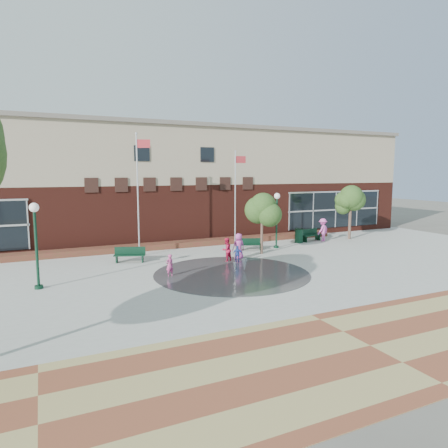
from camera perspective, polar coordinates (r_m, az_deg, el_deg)
name	(u,v)px	position (r m, az deg, el deg)	size (l,w,h in m)	color
ground	(259,288)	(19.18, 5.08, -9.13)	(120.00, 120.00, 0.00)	#666056
plaza_concrete	(224,270)	(22.61, 0.00, -6.54)	(46.00, 18.00, 0.01)	#A8A8A0
paver_band	(370,346)	(13.92, 20.15, -16.05)	(46.00, 6.00, 0.01)	brown
splash_pad	(232,274)	(21.73, 1.11, -7.11)	(8.40, 8.40, 0.01)	#383A3D
library_building	(158,182)	(34.66, -9.42, 5.94)	(44.40, 10.40, 9.20)	#521F17
flower_bed	(181,247)	(29.53, -6.20, -3.30)	(26.00, 1.20, 0.40)	maroon
flagpole_left	(138,189)	(26.17, -12.14, 4.98)	(0.89, 0.37, 7.95)	silver
flagpole_right	(236,195)	(28.06, 1.69, 4.21)	(0.86, 0.14, 6.98)	silver
lamp_left	(36,236)	(20.38, -25.30, -1.56)	(0.43, 0.43, 4.06)	#0E3120
lamp_right	(277,214)	(28.86, 7.55, 1.41)	(0.42, 0.42, 3.99)	#0E3120
bench_left	(130,258)	(24.98, -13.31, -4.70)	(1.92, 1.13, 0.93)	#0E3120
bench_mid	(251,247)	(28.15, 3.82, -3.24)	(1.72, 1.02, 0.84)	#0E3120
bench_right	(311,237)	(32.55, 12.32, -1.87)	(2.03, 0.99, 0.98)	#0E3120
trash_can	(299,236)	(31.55, 10.67, -1.65)	(0.69, 0.69, 1.13)	#0E3120
tree_mid	(262,209)	(26.57, 5.47, 2.10)	(2.46, 2.46, 4.15)	#4B342A
tree_small_right	(351,201)	(34.09, 17.64, 3.08)	(2.49, 2.49, 4.26)	#4B342A
water_jet_a	(244,271)	(22.35, 2.92, -6.72)	(0.34, 0.34, 0.67)	white
water_jet_b	(235,271)	(22.24, 1.54, -6.79)	(0.21, 0.21, 0.47)	white
child_splash	(170,265)	(21.20, -7.77, -5.88)	(0.44, 0.29, 1.21)	#C44282
adult_red	(226,250)	(24.49, 0.35, -3.70)	(0.72, 0.56, 1.48)	#CF1A43
adult_pink	(239,246)	(25.15, 2.10, -3.21)	(0.81, 0.53, 1.65)	#C1469D
child_blue	(238,254)	(24.27, 1.95, -4.32)	(0.62, 0.26, 1.05)	#2C4AA5
person_bench	(323,230)	(32.61, 13.93, -0.83)	(1.19, 0.68, 1.84)	#E95AC1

